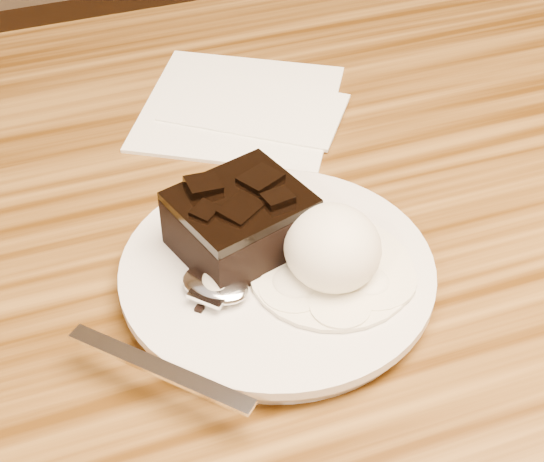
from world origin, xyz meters
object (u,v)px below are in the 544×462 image
object	(u,v)px
ice_cream_scoop	(332,248)
napkin	(240,106)
brownie	(241,225)
spoon	(216,287)
plate	(277,276)

from	to	relation	value
ice_cream_scoop	napkin	world-z (taller)	ice_cream_scoop
brownie	spoon	bearing A→B (deg)	-129.27
plate	ice_cream_scoop	size ratio (longest dim) A/B	3.15
brownie	napkin	distance (m)	0.20
brownie	napkin	size ratio (longest dim) A/B	0.51
plate	spoon	xyz separation A→B (m)	(-0.05, -0.01, 0.01)
plate	napkin	distance (m)	0.22
spoon	napkin	xyz separation A→B (m)	(0.09, 0.22, -0.02)
plate	ice_cream_scoop	distance (m)	0.05
plate	spoon	world-z (taller)	spoon
brownie	spoon	distance (m)	0.05
brownie	spoon	world-z (taller)	brownie
spoon	napkin	bearing A→B (deg)	25.71
spoon	napkin	world-z (taller)	spoon
ice_cream_scoop	napkin	distance (m)	0.23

